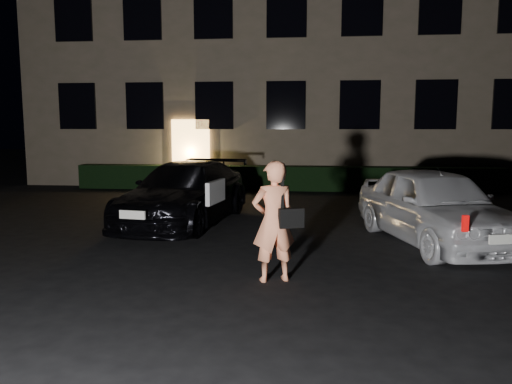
# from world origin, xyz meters

# --- Properties ---
(ground) EXTENTS (80.00, 80.00, 0.00)m
(ground) POSITION_xyz_m (0.00, 0.00, 0.00)
(ground) COLOR black
(ground) RESTS_ON ground
(building) EXTENTS (20.00, 8.11, 12.00)m
(building) POSITION_xyz_m (-0.00, 14.99, 6.00)
(building) COLOR #6B614D
(building) RESTS_ON ground
(hedge) EXTENTS (15.00, 0.70, 0.85)m
(hedge) POSITION_xyz_m (0.00, 10.50, 0.42)
(hedge) COLOR black
(hedge) RESTS_ON ground
(sedan) EXTENTS (2.67, 5.12, 1.42)m
(sedan) POSITION_xyz_m (-2.03, 4.15, 0.71)
(sedan) COLOR black
(sedan) RESTS_ON ground
(hatch) EXTENTS (2.79, 4.64, 1.48)m
(hatch) POSITION_xyz_m (3.24, 2.59, 0.74)
(hatch) COLOR silver
(hatch) RESTS_ON ground
(man) EXTENTS (0.82, 0.62, 1.76)m
(man) POSITION_xyz_m (0.36, -0.10, 0.88)
(man) COLOR #FF9366
(man) RESTS_ON ground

